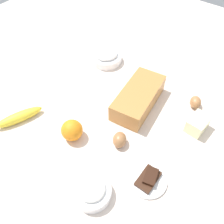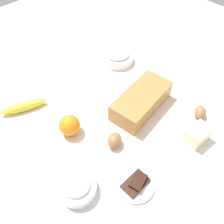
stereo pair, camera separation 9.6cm
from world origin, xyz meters
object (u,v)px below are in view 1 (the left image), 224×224
(banana, at_px, (19,117))
(egg_near_butter, at_px, (120,140))
(chocolate_plate, at_px, (148,179))
(flour_bowl, at_px, (92,191))
(loaf_pan, at_px, (138,97))
(butter_block, at_px, (198,124))
(sugar_bowl, at_px, (106,57))
(orange_fruit, at_px, (72,130))
(egg_beside_bowl, at_px, (195,102))

(banana, bearing_deg, egg_near_butter, -68.46)
(chocolate_plate, bearing_deg, flour_bowl, 141.56)
(banana, bearing_deg, flour_bowl, -97.75)
(loaf_pan, xyz_separation_m, egg_near_butter, (-0.21, -0.06, -0.02))
(flour_bowl, height_order, egg_near_butter, flour_bowl)
(loaf_pan, relative_size, butter_block, 3.28)
(sugar_bowl, height_order, egg_near_butter, sugar_bowl)
(sugar_bowl, xyz_separation_m, orange_fruit, (-0.44, -0.19, 0.01))
(flour_bowl, relative_size, egg_near_butter, 1.97)
(egg_near_butter, bearing_deg, banana, 111.54)
(flour_bowl, bearing_deg, butter_block, -18.83)
(egg_near_butter, bearing_deg, orange_fruit, 117.15)
(orange_fruit, height_order, butter_block, orange_fruit)
(egg_beside_bowl, xyz_separation_m, chocolate_plate, (-0.41, -0.02, -0.01))
(loaf_pan, relative_size, chocolate_plate, 2.27)
(loaf_pan, bearing_deg, egg_beside_bowl, -63.11)
(flour_bowl, relative_size, orange_fruit, 1.53)
(flour_bowl, distance_m, egg_beside_bowl, 0.57)
(sugar_bowl, height_order, butter_block, sugar_bowl)
(loaf_pan, bearing_deg, chocolate_plate, -149.05)
(sugar_bowl, xyz_separation_m, egg_beside_bowl, (-0.01, -0.49, -0.01))
(orange_fruit, bearing_deg, sugar_bowl, 22.77)
(loaf_pan, bearing_deg, orange_fruit, 152.40)
(flour_bowl, xyz_separation_m, chocolate_plate, (0.15, -0.12, -0.02))
(chocolate_plate, bearing_deg, butter_block, -6.66)
(egg_beside_bowl, bearing_deg, chocolate_plate, -176.92)
(sugar_bowl, bearing_deg, butter_block, -102.58)
(loaf_pan, distance_m, butter_block, 0.26)
(flour_bowl, height_order, banana, flour_bowl)
(flour_bowl, height_order, egg_beside_bowl, flour_bowl)
(loaf_pan, height_order, egg_beside_bowl, loaf_pan)
(flour_bowl, height_order, orange_fruit, orange_fruit)
(flour_bowl, distance_m, egg_near_butter, 0.22)
(banana, xyz_separation_m, egg_beside_bowl, (0.50, -0.53, 0.00))
(flour_bowl, xyz_separation_m, orange_fruit, (0.13, 0.21, 0.01))
(sugar_bowl, distance_m, chocolate_plate, 0.66)
(flour_bowl, distance_m, butter_block, 0.48)
(orange_fruit, distance_m, egg_near_butter, 0.18)
(banana, distance_m, butter_block, 0.70)
(sugar_bowl, bearing_deg, chocolate_plate, -129.65)
(banana, relative_size, orange_fruit, 2.33)
(banana, distance_m, chocolate_plate, 0.56)
(sugar_bowl, height_order, orange_fruit, orange_fruit)
(orange_fruit, height_order, chocolate_plate, orange_fruit)
(butter_block, distance_m, chocolate_plate, 0.30)
(banana, relative_size, chocolate_plate, 1.46)
(banana, relative_size, egg_near_butter, 2.99)
(butter_block, distance_m, egg_near_butter, 0.31)
(banana, xyz_separation_m, butter_block, (0.39, -0.59, 0.01))
(egg_beside_bowl, bearing_deg, loaf_pan, 124.88)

